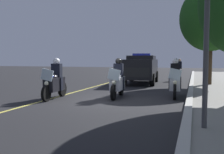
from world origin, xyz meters
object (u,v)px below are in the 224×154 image
Objects in this scene: police_motorcycle_lead_left at (55,82)px; tree_far_back at (210,18)px; cyclist_background at (180,70)px; police_motorcycle_lead_right at (118,82)px; police_suv at (141,68)px; police_motorcycle_trailing at (175,81)px.

tree_far_back reaches higher than police_motorcycle_lead_left.
cyclist_background is (-10.99, 4.50, 0.14)m from police_motorcycle_lead_left.
police_motorcycle_lead_left is 1.22× the size of cyclist_background.
police_motorcycle_lead_left is at bearing -65.16° from police_motorcycle_lead_right.
police_motorcycle_lead_left is 1.00× the size of police_motorcycle_lead_right.
police_motorcycle_lead_left is at bearing -15.20° from police_suv.
police_motorcycle_trailing is (-1.99, 4.80, 0.00)m from police_motorcycle_lead_left.
tree_far_back is (0.29, 4.34, 3.11)m from police_suv.
police_motorcycle_lead_left is at bearing -67.51° from police_motorcycle_trailing.
police_suv is 0.82× the size of tree_far_back.
police_motorcycle_lead_left is 1.00× the size of police_motorcycle_trailing.
police_motorcycle_lead_left is at bearing -40.65° from tree_far_back.
cyclist_background is at bearing -150.35° from tree_far_back.
police_motorcycle_lead_right is at bearing 114.84° from police_motorcycle_lead_left.
cyclist_background is at bearing 143.19° from police_suv.
police_motorcycle_lead_right is 8.33m from tree_far_back.
cyclist_background is 5.19m from tree_far_back.
tree_far_back is (3.46, 1.97, 3.33)m from cyclist_background.
police_motorcycle_lead_left is at bearing -22.25° from cyclist_background.
police_suv is 5.35m from tree_far_back.
police_motorcycle_lead_right is 0.43× the size of police_suv.
tree_far_back is at bearing 163.22° from police_motorcycle_trailing.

